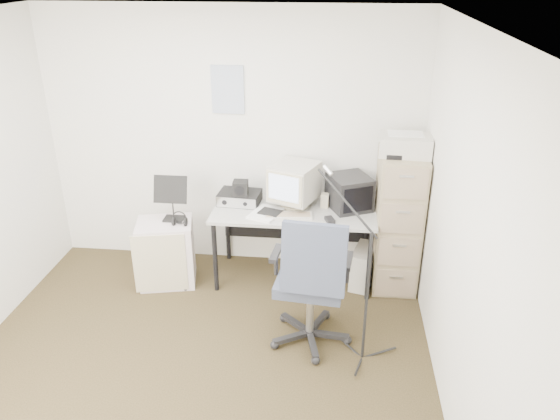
# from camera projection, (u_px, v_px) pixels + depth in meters

# --- Properties ---
(floor) EXTENTS (3.60, 3.60, 0.01)m
(floor) POSITION_uv_depth(u_px,v_px,m) (194.00, 374.00, 4.10)
(floor) COLOR #2C2916
(floor) RESTS_ON ground
(ceiling) EXTENTS (3.60, 3.60, 0.01)m
(ceiling) POSITION_uv_depth(u_px,v_px,m) (165.00, 26.00, 3.05)
(ceiling) COLOR white
(ceiling) RESTS_ON ground
(wall_back) EXTENTS (3.60, 0.02, 2.50)m
(wall_back) POSITION_uv_depth(u_px,v_px,m) (232.00, 142.00, 5.20)
(wall_back) COLOR white
(wall_back) RESTS_ON ground
(wall_right) EXTENTS (0.02, 3.60, 2.50)m
(wall_right) POSITION_uv_depth(u_px,v_px,m) (463.00, 239.00, 3.40)
(wall_right) COLOR white
(wall_right) RESTS_ON ground
(wall_calendar) EXTENTS (0.30, 0.02, 0.44)m
(wall_calendar) POSITION_uv_depth(u_px,v_px,m) (228.00, 90.00, 4.98)
(wall_calendar) COLOR white
(wall_calendar) RESTS_ON wall_back
(filing_cabinet) EXTENTS (0.40, 0.60, 1.30)m
(filing_cabinet) POSITION_uv_depth(u_px,v_px,m) (397.00, 220.00, 5.01)
(filing_cabinet) COLOR #9B9371
(filing_cabinet) RESTS_ON floor
(printer) EXTENTS (0.46, 0.34, 0.17)m
(printer) POSITION_uv_depth(u_px,v_px,m) (405.00, 145.00, 4.67)
(printer) COLOR silver
(printer) RESTS_ON filing_cabinet
(desk) EXTENTS (1.50, 0.70, 0.73)m
(desk) POSITION_uv_depth(u_px,v_px,m) (294.00, 244.00, 5.20)
(desk) COLOR gray
(desk) RESTS_ON floor
(crt_monitor) EXTENTS (0.50, 0.51, 0.41)m
(crt_monitor) POSITION_uv_depth(u_px,v_px,m) (294.00, 185.00, 5.03)
(crt_monitor) COLOR silver
(crt_monitor) RESTS_ON desk
(crt_tv) EXTENTS (0.46, 0.47, 0.31)m
(crt_tv) POSITION_uv_depth(u_px,v_px,m) (349.00, 192.00, 5.02)
(crt_tv) COLOR black
(crt_tv) RESTS_ON desk
(desk_speaker) EXTENTS (0.08, 0.08, 0.13)m
(desk_speaker) POSITION_uv_depth(u_px,v_px,m) (325.00, 201.00, 5.06)
(desk_speaker) COLOR #C2B894
(desk_speaker) RESTS_ON desk
(keyboard) EXTENTS (0.44, 0.19, 0.02)m
(keyboard) POSITION_uv_depth(u_px,v_px,m) (288.00, 216.00, 4.89)
(keyboard) COLOR silver
(keyboard) RESTS_ON desk
(mouse) EXTENTS (0.10, 0.13, 0.03)m
(mouse) POSITION_uv_depth(u_px,v_px,m) (330.00, 220.00, 4.80)
(mouse) COLOR black
(mouse) RESTS_ON desk
(radio_receiver) EXTENTS (0.40, 0.30, 0.11)m
(radio_receiver) POSITION_uv_depth(u_px,v_px,m) (240.00, 197.00, 5.16)
(radio_receiver) COLOR black
(radio_receiver) RESTS_ON desk
(radio_speaker) EXTENTS (0.14, 0.13, 0.14)m
(radio_speaker) POSITION_uv_depth(u_px,v_px,m) (241.00, 188.00, 5.05)
(radio_speaker) COLOR black
(radio_speaker) RESTS_ON radio_receiver
(papers) EXTENTS (0.33, 0.39, 0.02)m
(papers) POSITION_uv_depth(u_px,v_px,m) (266.00, 213.00, 4.94)
(papers) COLOR white
(papers) RESTS_ON desk
(pc_tower) EXTENTS (0.28, 0.43, 0.37)m
(pc_tower) POSITION_uv_depth(u_px,v_px,m) (363.00, 266.00, 5.17)
(pc_tower) COLOR silver
(pc_tower) RESTS_ON floor
(office_chair) EXTENTS (0.74, 0.74, 1.16)m
(office_chair) POSITION_uv_depth(u_px,v_px,m) (311.00, 278.00, 4.24)
(office_chair) COLOR #363F57
(office_chair) RESTS_ON floor
(side_cart) EXTENTS (0.58, 0.50, 0.63)m
(side_cart) POSITION_uv_depth(u_px,v_px,m) (167.00, 252.00, 5.15)
(side_cart) COLOR silver
(side_cart) RESTS_ON floor
(music_stand) EXTENTS (0.31, 0.18, 0.45)m
(music_stand) POSITION_uv_depth(u_px,v_px,m) (172.00, 197.00, 4.99)
(music_stand) COLOR black
(music_stand) RESTS_ON side_cart
(headphones) EXTENTS (0.16, 0.16, 0.03)m
(headphones) POSITION_uv_depth(u_px,v_px,m) (180.00, 221.00, 4.96)
(headphones) COLOR black
(headphones) RESTS_ON side_cart
(mic_stand) EXTENTS (0.03, 0.03, 1.44)m
(mic_stand) POSITION_uv_depth(u_px,v_px,m) (368.00, 279.00, 3.98)
(mic_stand) COLOR black
(mic_stand) RESTS_ON floor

